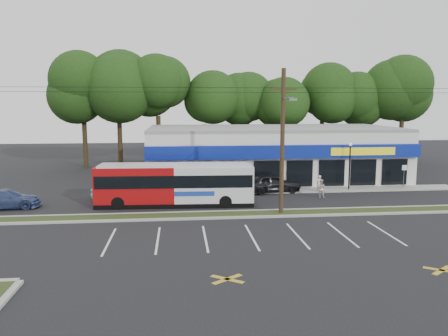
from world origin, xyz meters
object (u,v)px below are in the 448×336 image
Objects in this scene: metrobus at (175,183)px; car_blue at (5,199)px; lamp_post at (350,161)px; car_silver at (118,192)px; utility_pole at (280,137)px; car_dark at (272,183)px; sign_post at (404,172)px; pedestrian_b at (321,189)px; pedestrian_a at (319,184)px.

metrobus is 2.43× the size of car_blue.
lamp_post is 1.08× the size of car_silver.
utility_pole is 8.86m from metrobus.
lamp_post is 7.25m from car_dark.
utility_pole reaches higher than car_dark.
utility_pole is 14.11m from car_silver.
utility_pole reaches higher than sign_post.
car_silver is (-20.00, -1.84, -2.02)m from lamp_post.
sign_post is 8.91m from pedestrian_b.
pedestrian_b is (-3.50, -2.80, -1.91)m from lamp_post.
car_silver is at bearing 154.44° from metrobus.
pedestrian_a is (17.01, 1.08, 0.11)m from car_silver.
car_dark is at bearing 27.95° from metrobus.
metrobus is 5.35m from car_silver.
sign_post is at bearing 30.15° from utility_pole.
car_silver is 8.10m from car_blue.
pedestrian_a is at bearing -176.15° from sign_post.
metrobus is 3.00× the size of car_silver.
car_dark is at bearing -179.64° from sign_post.
sign_post is 33.03m from car_blue.
metrobus is at bearing 153.60° from utility_pole.
metrobus is at bearing -164.36° from lamp_post.
lamp_post is 0.36× the size of metrobus.
lamp_post is at bearing 43.95° from utility_pole.
car_dark reaches higher than pedestrian_b.
metrobus reaches higher than pedestrian_a.
pedestrian_a is (12.38, 3.54, -0.92)m from metrobus.
pedestrian_a is (-7.99, -0.54, -0.79)m from sign_post.
lamp_post reaches higher than car_blue.
car_dark is at bearing -14.30° from pedestrian_b.
utility_pole is 8.32m from pedestrian_b.
car_dark reaches higher than car_blue.
car_dark is at bearing -86.09° from car_blue.
utility_pole reaches higher than pedestrian_b.
sign_post is 1.46× the size of pedestrian_a.
lamp_post is 28.16m from car_blue.
lamp_post is 2.79× the size of pedestrian_a.
car_blue is (-20.79, -3.75, -0.11)m from car_dark.
car_blue reaches higher than car_silver.
car_blue is (-7.79, -2.21, 0.06)m from car_silver.
lamp_post is 2.80× the size of pedestrian_b.
car_silver is (-13.00, -1.54, -0.17)m from car_dark.
utility_pole is 12.65× the size of car_silver.
pedestrian_a reaches higher than pedestrian_b.
lamp_post is (8.17, 7.87, -2.74)m from utility_pole.
sign_post is at bearing -97.94° from car_dark.
sign_post is (13.17, 7.65, -3.86)m from utility_pole.
car_dark is 1.22× the size of car_silver.
sign_post is 12.02m from car_dark.
utility_pole is 22.47× the size of sign_post.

